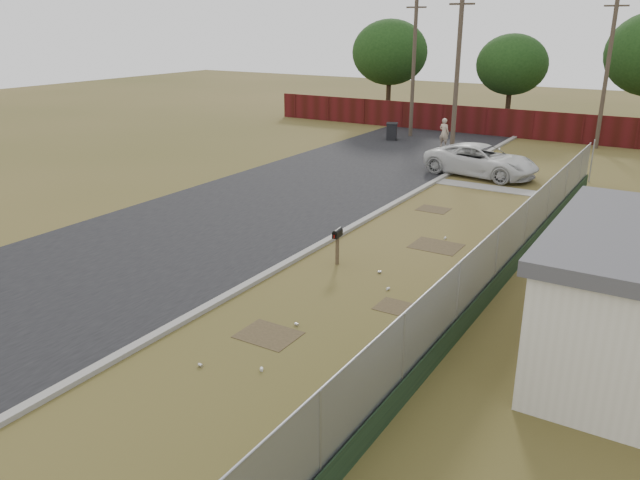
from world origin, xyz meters
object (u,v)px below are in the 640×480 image
Objects in this scene: pedestrian at (444,133)px; trash_bin at (392,131)px; pickup_truck at (482,160)px; mailbox at (337,236)px.

pedestrian is 3.76m from trash_bin.
trash_bin is at bearing 58.58° from pickup_truck.
pedestrian is at bearing -9.80° from trash_bin.
mailbox is 1.08× the size of trash_bin.
pedestrian is at bearing 43.60° from pickup_truck.
pedestrian is (-4.17, 5.92, 0.12)m from pickup_truck.
pedestrian is (-4.09, 19.70, -0.05)m from mailbox.
pedestrian reaches higher than mailbox.
trash_bin is (-7.78, 20.34, -0.36)m from mailbox.
mailbox is 0.67× the size of pedestrian.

